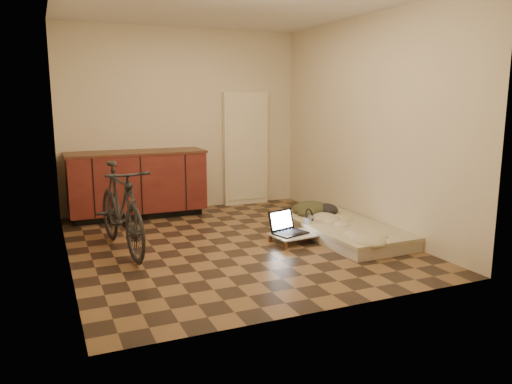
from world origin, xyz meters
name	(u,v)px	position (x,y,z in m)	size (l,w,h in m)	color
room_shell	(232,128)	(0.00, 0.00, 1.30)	(3.50, 4.00, 2.60)	brown
cabinets	(137,184)	(-0.75, 1.70, 0.47)	(1.84, 0.62, 0.91)	black
appliance_panel	(245,149)	(0.95, 1.94, 0.85)	(0.70, 0.10, 1.70)	#F0E4BE
bicycle	(121,204)	(-1.20, 0.17, 0.52)	(0.48, 1.62, 1.05)	black
futon	(342,229)	(1.30, -0.24, 0.08)	(0.91, 1.84, 0.16)	#BFB099
clothing_pile	(315,204)	(1.28, 0.39, 0.26)	(0.52, 0.43, 0.21)	#363720
headphones	(309,216)	(0.97, -0.03, 0.23)	(0.22, 0.20, 0.15)	black
lap_desk	(297,234)	(0.69, -0.25, 0.09)	(0.63, 0.45, 0.10)	brown
laptop	(287,229)	(0.60, -0.18, 0.15)	(0.44, 0.41, 0.25)	black
mouse	(316,230)	(0.92, -0.28, 0.12)	(0.06, 0.10, 0.04)	white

